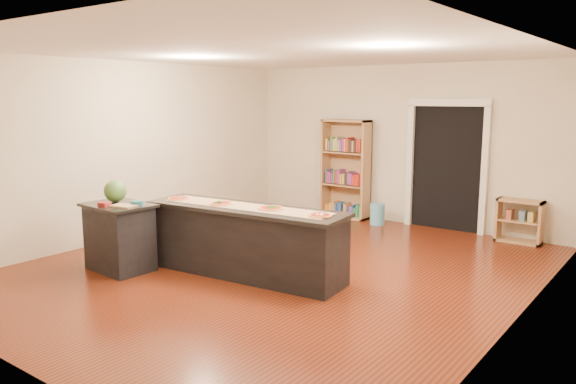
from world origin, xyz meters
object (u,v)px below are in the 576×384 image
Objects in this scene: low_shelf at (519,221)px; waste_bin at (377,214)px; kitchen_island at (245,241)px; bookshelf at (345,169)px; watermelon at (115,191)px; side_counter at (120,237)px.

low_shelf reaches higher than waste_bin.
bookshelf is (-0.79, 3.76, 0.47)m from kitchen_island.
bookshelf reaches higher than watermelon.
kitchen_island is 3.96× the size of low_shelf.
watermelon reaches higher than side_counter.
watermelon reaches higher than kitchen_island.
waste_bin is at bearing -14.94° from bookshelf.
kitchen_island reaches higher than low_shelf.
bookshelf is (0.67, 4.57, 0.47)m from side_counter.
waste_bin is (-2.34, -0.23, -0.15)m from low_shelf.
side_counter is (-1.46, -0.81, -0.00)m from kitchen_island.
side_counter is 3.05× the size of watermelon.
waste_bin is 1.30× the size of watermelon.
side_counter is 0.49× the size of bookshelf.
kitchen_island is 7.08× the size of waste_bin.
side_counter is 5.96m from low_shelf.
watermelon is (-3.94, -4.52, 0.69)m from low_shelf.
low_shelf is (3.14, 0.02, -0.58)m from bookshelf.
kitchen_island is 4.45m from low_shelf.
kitchen_island is 3.56m from waste_bin.
low_shelf is at bearing 52.38° from kitchen_island.
side_counter is at bearing -98.29° from bookshelf.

